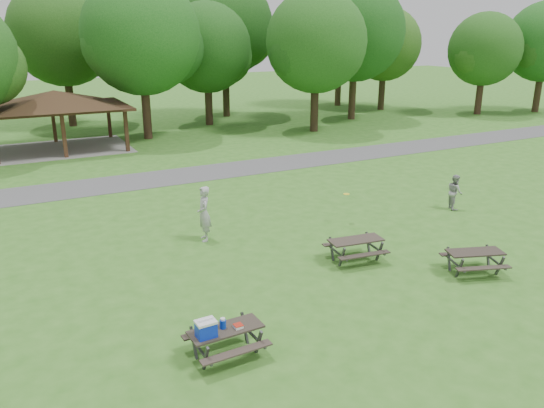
{
  "coord_description": "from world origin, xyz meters",
  "views": [
    {
      "loc": [
        -7.45,
        -12.21,
        7.27
      ],
      "look_at": [
        1.0,
        4.0,
        1.3
      ],
      "focal_mm": 35.0,
      "sensor_mm": 36.0,
      "label": 1
    }
  ],
  "objects": [
    {
      "name": "ground",
      "position": [
        0.0,
        0.0,
        0.0
      ],
      "size": [
        160.0,
        160.0,
        0.0
      ],
      "primitive_type": "plane",
      "color": "#336E1F",
      "rests_on": "ground"
    },
    {
      "name": "frisbee_catcher",
      "position": [
        9.46,
        3.35,
        0.75
      ],
      "size": [
        0.81,
        0.9,
        1.51
      ],
      "primitive_type": "imported",
      "rotation": [
        0.0,
        0.0,
        1.17
      ],
      "color": "#9C9C9F",
      "rests_on": "ground"
    },
    {
      "name": "asphalt_path",
      "position": [
        0.0,
        14.0,
        0.01
      ],
      "size": [
        120.0,
        3.2,
        0.02
      ],
      "primitive_type": "cube",
      "color": "#4B4B4D",
      "rests_on": "ground"
    },
    {
      "name": "tree_deep_c",
      "position": [
        11.1,
        32.03,
        7.44
      ],
      "size": [
        8.82,
        8.4,
        11.9
      ],
      "color": "black",
      "rests_on": "ground"
    },
    {
      "name": "picnic_table_near",
      "position": [
        -3.6,
        -2.22,
        0.69
      ],
      "size": [
        1.77,
        1.45,
        1.2
      ],
      "color": "#2B251F",
      "rests_on": "ground"
    },
    {
      "name": "tree_row_h",
      "position": [
        20.1,
        25.53,
        7.03
      ],
      "size": [
        8.61,
        8.2,
        11.37
      ],
      "color": "#322116",
      "rests_on": "ground"
    },
    {
      "name": "frisbee_thrower",
      "position": [
        -1.29,
        4.9,
        1.01
      ],
      "size": [
        0.61,
        0.82,
        2.03
      ],
      "primitive_type": "imported",
      "rotation": [
        0.0,
        0.0,
        -1.76
      ],
      "color": "#A7A7A9",
      "rests_on": "ground"
    },
    {
      "name": "frisbee_in_flight",
      "position": [
        4.35,
        4.09,
        1.18
      ],
      "size": [
        0.25,
        0.25,
        0.02
      ],
      "color": "yellow",
      "rests_on": "ground"
    },
    {
      "name": "tree_row_e",
      "position": [
        2.1,
        25.03,
        6.78
      ],
      "size": [
        8.4,
        8.0,
        11.02
      ],
      "color": "#321F16",
      "rests_on": "ground"
    },
    {
      "name": "tree_row_f",
      "position": [
        8.09,
        28.53,
        5.84
      ],
      "size": [
        7.35,
        7.0,
        9.55
      ],
      "color": "black",
      "rests_on": "ground"
    },
    {
      "name": "tree_row_i",
      "position": [
        26.08,
        29.03,
        5.91
      ],
      "size": [
        7.14,
        6.8,
        9.52
      ],
      "color": "black",
      "rests_on": "ground"
    },
    {
      "name": "picnic_table_far",
      "position": [
        5.25,
        -1.61,
        0.55
      ],
      "size": [
        2.09,
        1.88,
        0.75
      ],
      "color": "#29231E",
      "rests_on": "ground"
    },
    {
      "name": "tree_deep_d",
      "position": [
        24.1,
        33.53,
        7.03
      ],
      "size": [
        8.4,
        8.0,
        11.27
      ],
      "color": "#322216",
      "rests_on": "ground"
    },
    {
      "name": "picnic_table_middle",
      "position": [
        2.49,
        0.88,
        0.57
      ],
      "size": [
        1.97,
        1.66,
        0.78
      ],
      "color": "#2F2822",
      "rests_on": "ground"
    },
    {
      "name": "pavilion",
      "position": [
        -4.0,
        24.0,
        3.06
      ],
      "size": [
        8.6,
        7.01,
        3.76
      ],
      "color": "#391F15",
      "rests_on": "ground"
    },
    {
      "name": "tree_row_g",
      "position": [
        14.09,
        22.03,
        6.33
      ],
      "size": [
        7.77,
        7.4,
        10.25
      ],
      "color": "black",
      "rests_on": "ground"
    },
    {
      "name": "tree_row_j",
      "position": [
        32.08,
        22.53,
        5.56
      ],
      "size": [
        6.72,
        6.4,
        8.96
      ],
      "color": "#311E16",
      "rests_on": "ground"
    },
    {
      "name": "tree_deep_b",
      "position": [
        -1.9,
        33.03,
        6.89
      ],
      "size": [
        8.4,
        8.0,
        11.13
      ],
      "color": "#311F16",
      "rests_on": "ground"
    }
  ]
}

